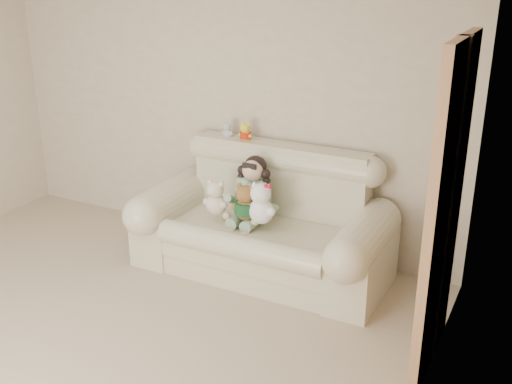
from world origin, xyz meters
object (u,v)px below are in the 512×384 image
object	(u,v)px
sofa	(262,215)
seated_child	(253,188)
cream_teddy	(216,194)
white_cat	(261,199)
brown_teddy	(245,199)

from	to	relation	value
sofa	seated_child	world-z (taller)	sofa
seated_child	cream_teddy	size ratio (longest dim) A/B	1.60
seated_child	white_cat	size ratio (longest dim) A/B	1.37
sofa	cream_teddy	distance (m)	0.41
brown_teddy	white_cat	xyz separation A→B (m)	(0.14, -0.00, 0.02)
seated_child	sofa	bearing A→B (deg)	-36.55
seated_child	white_cat	xyz separation A→B (m)	(0.17, -0.20, 0.00)
sofa	cream_teddy	xyz separation A→B (m)	(-0.36, -0.13, 0.16)
brown_teddy	cream_teddy	distance (m)	0.27
white_cat	brown_teddy	bearing A→B (deg)	173.62
brown_teddy	white_cat	world-z (taller)	white_cat
sofa	white_cat	distance (m)	0.23
seated_child	white_cat	distance (m)	0.26
seated_child	brown_teddy	bearing A→B (deg)	-83.47
brown_teddy	cream_teddy	xyz separation A→B (m)	(-0.27, -0.01, -0.01)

